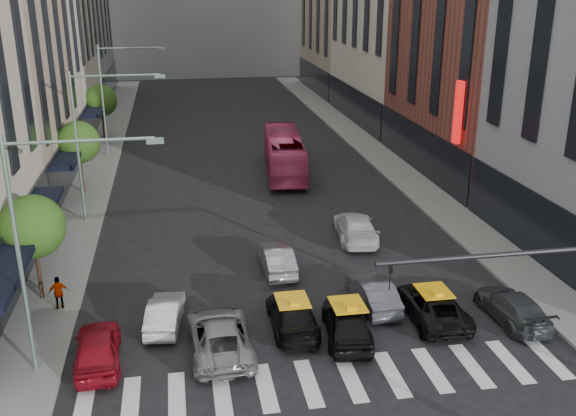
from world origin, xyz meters
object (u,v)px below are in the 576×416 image
streetlamp_near (43,225)px  streetlamp_mid (92,127)px  car_white_front (165,313)px  pedestrian_far (59,293)px  streetlamp_far (113,85)px  taxi_center (347,322)px  car_red (97,347)px  taxi_left (292,315)px  bus (284,153)px

streetlamp_near → streetlamp_mid: size_ratio=1.00×
car_white_front → pedestrian_far: 5.09m
streetlamp_mid → streetlamp_far: bearing=90.0°
taxi_center → car_red: bearing=8.6°
taxi_left → car_red: bearing=10.4°
streetlamp_far → car_red: bearing=-87.6°
taxi_center → pedestrian_far: (-12.01, 4.46, 0.15)m
car_red → pedestrian_far: 5.07m
car_white_front → taxi_center: 7.75m
streetlamp_far → pedestrian_far: 27.69m
bus → car_white_front: bearing=73.8°
streetlamp_near → car_white_front: bearing=34.5°
taxi_center → bus: (1.57, 24.24, 0.79)m
streetlamp_mid → car_white_front: (3.86, -13.35, -5.28)m
car_red → streetlamp_far: bearing=-91.0°
taxi_left → pedestrian_far: 10.47m
streetlamp_far → taxi_center: 34.01m
streetlamp_near → car_white_front: (3.86, 2.65, -5.28)m
streetlamp_near → car_red: streetlamp_near is taller
streetlamp_near → taxi_center: (11.24, 0.32, -5.14)m
streetlamp_near → taxi_left: streetlamp_near is taller
streetlamp_near → bus: bearing=62.4°
streetlamp_far → pedestrian_far: (-0.76, -27.23, -4.99)m
streetlamp_mid → streetlamp_near: bearing=-90.0°
bus → pedestrian_far: bearing=61.6°
streetlamp_mid → taxi_left: bearing=-57.8°
streetlamp_mid → taxi_center: bearing=-54.4°
streetlamp_mid → car_red: 16.72m
pedestrian_far → streetlamp_far: bearing=-103.8°
bus → pedestrian_far: (-13.57, -19.78, -0.63)m
streetlamp_far → taxi_left: (9.16, -30.55, -5.24)m
taxi_center → bus: bus is taller
streetlamp_mid → car_white_front: 14.86m
streetlamp_near → taxi_left: (9.16, 1.45, -5.24)m
streetlamp_near → car_white_front: streetlamp_near is taller
taxi_center → streetlamp_mid: bearing=-46.7°
streetlamp_near → streetlamp_far: bearing=90.0°
streetlamp_far → car_white_front: size_ratio=2.36×
streetlamp_near → taxi_left: size_ratio=1.97×
streetlamp_near → streetlamp_mid: 16.00m
car_white_front → bus: bearing=-104.8°
streetlamp_mid → pedestrian_far: size_ratio=5.86×
streetlamp_far → pedestrian_far: streetlamp_far is taller
streetlamp_mid → car_red: (1.32, -15.85, -5.18)m
taxi_left → taxi_center: bearing=152.4°
car_white_front → streetlamp_far: bearing=-75.1°
car_red → bus: 26.98m
car_white_front → bus: bus is taller
streetlamp_mid → pedestrian_far: (-0.76, -11.23, -4.99)m
taxi_left → bus: size_ratio=0.41×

